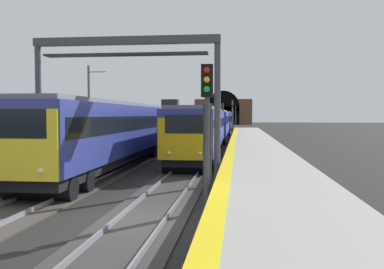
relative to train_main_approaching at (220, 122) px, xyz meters
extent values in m
plane|color=black|center=(-51.11, 0.00, -2.14)|extent=(320.00, 320.00, 0.00)
cube|color=#9E9B93|center=(-51.11, -4.00, -1.59)|extent=(112.00, 3.81, 1.10)
cube|color=yellow|center=(-51.11, -2.35, -1.04)|extent=(112.00, 0.50, 0.01)
cube|color=#383533|center=(-51.11, 0.00, -2.11)|extent=(160.00, 2.66, 0.06)
cube|color=gray|center=(-51.11, 0.72, -2.00)|extent=(160.00, 0.07, 0.15)
cube|color=gray|center=(-51.11, -0.72, -2.00)|extent=(160.00, 0.07, 0.15)
cube|color=gray|center=(-51.11, 3.83, -2.00)|extent=(160.00, 0.07, 0.15)
cube|color=navy|center=(-31.76, 0.00, 0.07)|extent=(20.77, 3.09, 2.63)
cube|color=black|center=(-31.76, 0.00, 0.41)|extent=(19.94, 3.11, 0.84)
cube|color=slate|center=(-31.76, 0.00, 1.48)|extent=(20.15, 2.65, 0.20)
cube|color=black|center=(-31.76, 0.00, -1.42)|extent=(20.35, 2.74, 0.47)
cylinder|color=black|center=(-41.06, -0.09, -1.72)|extent=(0.87, 2.67, 0.84)
cylinder|color=black|center=(-39.26, -0.07, -1.72)|extent=(0.87, 2.67, 0.84)
cylinder|color=black|center=(-24.26, 0.07, -1.72)|extent=(0.87, 2.67, 0.84)
cylinder|color=black|center=(-22.46, 0.09, -1.72)|extent=(0.87, 2.67, 0.84)
cube|color=#E5B20F|center=(-42.17, -0.10, -0.16)|extent=(0.15, 2.77, 2.16)
cube|color=black|center=(-42.22, -0.10, 0.59)|extent=(0.06, 2.02, 0.95)
sphere|color=#F2EACC|center=(-42.23, -0.90, -0.89)|extent=(0.20, 0.20, 0.20)
sphere|color=#F2EACC|center=(-42.24, 0.69, -0.89)|extent=(0.20, 0.20, 0.20)
cube|color=navy|center=(-10.53, 0.00, 0.07)|extent=(20.77, 3.09, 2.63)
cube|color=black|center=(-10.53, 0.00, 0.47)|extent=(19.94, 3.11, 0.80)
cube|color=slate|center=(-10.53, 0.00, 1.48)|extent=(20.15, 2.65, 0.20)
cube|color=black|center=(-10.53, 0.00, -1.42)|extent=(20.35, 2.74, 0.47)
cylinder|color=black|center=(-19.76, -0.09, -1.72)|extent=(0.87, 2.67, 0.84)
cylinder|color=black|center=(-17.96, -0.07, -1.72)|extent=(0.87, 2.67, 0.84)
cylinder|color=black|center=(-3.09, 0.07, -1.72)|extent=(0.87, 2.67, 0.84)
cylinder|color=black|center=(-1.29, 0.09, -1.72)|extent=(0.87, 2.67, 0.84)
cube|color=navy|center=(10.71, 0.00, 0.07)|extent=(20.77, 3.09, 2.63)
cube|color=black|center=(10.71, 0.00, 0.39)|extent=(19.94, 3.11, 0.85)
cube|color=slate|center=(10.71, 0.00, 1.48)|extent=(20.15, 2.65, 0.20)
cube|color=black|center=(10.71, 0.00, -1.42)|extent=(20.35, 2.74, 0.47)
cylinder|color=black|center=(1.68, -0.09, -1.72)|extent=(0.87, 2.67, 0.84)
cylinder|color=black|center=(3.48, -0.07, -1.72)|extent=(0.87, 2.67, 0.84)
cylinder|color=black|center=(17.94, 0.07, -1.72)|extent=(0.87, 2.67, 0.84)
cylinder|color=black|center=(19.74, 0.09, -1.72)|extent=(0.87, 2.67, 0.84)
cube|color=navy|center=(31.95, 0.00, 0.07)|extent=(20.77, 3.09, 2.63)
cube|color=black|center=(31.95, 0.00, 0.51)|extent=(19.94, 3.11, 0.80)
cube|color=slate|center=(31.95, 0.00, 1.48)|extent=(20.15, 2.65, 0.20)
cube|color=black|center=(31.95, 0.00, -1.42)|extent=(20.35, 2.74, 0.47)
cylinder|color=black|center=(22.99, -0.09, -1.72)|extent=(0.87, 2.67, 0.84)
cylinder|color=black|center=(24.79, -0.07, -1.72)|extent=(0.87, 2.67, 0.84)
cylinder|color=black|center=(39.11, 0.07, -1.72)|extent=(0.87, 2.67, 0.84)
cylinder|color=black|center=(40.91, 0.09, -1.72)|extent=(0.87, 2.67, 0.84)
cube|color=black|center=(-10.53, 0.00, 2.03)|extent=(1.32, 1.75, 0.90)
cube|color=navy|center=(-39.84, 4.54, 0.23)|extent=(20.30, 3.03, 2.75)
cube|color=black|center=(-39.84, 4.54, 0.59)|extent=(19.49, 3.05, 0.81)
cube|color=slate|center=(-39.84, 4.54, 1.71)|extent=(19.68, 2.59, 0.20)
cube|color=black|center=(-39.84, 4.54, -1.34)|extent=(19.89, 2.68, 0.52)
cylinder|color=black|center=(-48.56, 4.48, -1.67)|extent=(0.96, 2.65, 0.94)
cylinder|color=black|center=(-46.76, 4.49, -1.67)|extent=(0.96, 2.65, 0.94)
cylinder|color=black|center=(-32.92, 4.60, -1.67)|extent=(0.96, 2.65, 0.94)
cylinder|color=black|center=(-31.12, 4.61, -1.67)|extent=(0.96, 2.65, 0.94)
cube|color=yellow|center=(-50.01, 4.46, 0.07)|extent=(0.14, 2.75, 2.43)
cube|color=black|center=(-50.06, 4.46, 0.78)|extent=(0.06, 2.01, 0.99)
sphere|color=#F2EACC|center=(-50.07, 3.68, -0.80)|extent=(0.20, 0.20, 0.20)
cube|color=navy|center=(-18.92, 4.54, 0.23)|extent=(20.30, 3.03, 2.75)
cube|color=black|center=(-18.92, 4.54, 0.57)|extent=(19.49, 3.05, 0.80)
cube|color=slate|center=(-18.92, 4.54, 1.71)|extent=(19.68, 2.59, 0.20)
cube|color=black|center=(-18.92, 4.54, -1.34)|extent=(19.89, 2.68, 0.52)
cylinder|color=black|center=(-27.72, 4.47, -1.67)|extent=(0.96, 2.65, 0.94)
cylinder|color=black|center=(-25.92, 4.49, -1.67)|extent=(0.96, 2.65, 0.94)
cylinder|color=black|center=(-11.92, 4.60, -1.67)|extent=(0.96, 2.65, 0.94)
cylinder|color=black|center=(-10.12, 4.61, -1.67)|extent=(0.96, 2.65, 0.94)
cube|color=navy|center=(2.00, 4.54, 0.23)|extent=(20.30, 3.03, 2.75)
cube|color=black|center=(2.00, 4.54, 0.67)|extent=(19.49, 3.05, 0.83)
cube|color=slate|center=(2.00, 4.54, 1.71)|extent=(19.68, 2.59, 0.20)
cube|color=black|center=(2.00, 4.54, -1.34)|extent=(19.89, 2.68, 0.52)
cylinder|color=black|center=(-6.79, 4.48, -1.67)|extent=(0.96, 2.65, 0.94)
cylinder|color=black|center=(-4.99, 4.49, -1.67)|extent=(0.96, 2.65, 0.94)
cylinder|color=black|center=(8.99, 4.60, -1.67)|extent=(0.96, 2.65, 0.94)
cylinder|color=black|center=(10.79, 4.61, -1.67)|extent=(0.96, 2.65, 0.94)
cube|color=black|center=(-18.92, 4.54, 2.26)|extent=(1.31, 1.73, 0.90)
cylinder|color=#38383D|center=(-49.85, -1.84, -0.25)|extent=(0.16, 0.16, 3.78)
cube|color=black|center=(-49.85, -1.84, 2.16)|extent=(0.20, 0.38, 1.05)
cube|color=#38383D|center=(-49.71, -1.84, -0.25)|extent=(0.04, 0.28, 3.40)
sphere|color=red|center=(-49.98, -1.84, 2.49)|extent=(0.20, 0.20, 0.20)
sphere|color=yellow|center=(-49.98, -1.84, 2.19)|extent=(0.20, 0.20, 0.20)
sphere|color=green|center=(-49.98, -1.84, 1.89)|extent=(0.20, 0.20, 0.20)
cylinder|color=#4C4C54|center=(-0.91, -1.84, 0.06)|extent=(0.16, 0.16, 4.40)
cube|color=black|center=(-0.91, -1.84, 2.79)|extent=(0.20, 0.38, 1.05)
cube|color=#4C4C54|center=(-0.77, -1.84, 0.06)|extent=(0.04, 0.28, 3.96)
sphere|color=red|center=(-1.04, -1.84, 3.12)|extent=(0.20, 0.20, 0.20)
sphere|color=yellow|center=(-1.04, -1.84, 2.82)|extent=(0.20, 0.20, 0.20)
sphere|color=green|center=(-1.04, -1.84, 2.52)|extent=(0.20, 0.20, 0.20)
cylinder|color=#4C4C54|center=(51.70, -1.84, 0.07)|extent=(0.16, 0.16, 4.42)
cube|color=black|center=(51.70, -1.84, 2.81)|extent=(0.20, 0.38, 1.05)
cube|color=#4C4C54|center=(51.84, -1.84, 0.07)|extent=(0.04, 0.28, 3.98)
sphere|color=red|center=(51.57, -1.84, 3.13)|extent=(0.20, 0.20, 0.20)
sphere|color=yellow|center=(51.57, -1.84, 2.83)|extent=(0.20, 0.20, 0.20)
sphere|color=green|center=(51.57, -1.84, 2.53)|extent=(0.20, 0.20, 0.20)
cylinder|color=#3F3F47|center=(-44.66, 6.44, 1.06)|extent=(0.28, 0.28, 6.39)
cylinder|color=#3F3F47|center=(-44.66, -1.90, 1.06)|extent=(0.28, 0.28, 6.39)
cube|color=#3F3F47|center=(-44.66, 2.27, 4.42)|extent=(0.36, 8.62, 0.35)
cube|color=#2D2D33|center=(-44.66, 2.27, 3.80)|extent=(0.70, 7.51, 0.08)
cube|color=brown|center=(70.55, 2.27, 1.93)|extent=(2.08, 18.35, 8.14)
cube|color=black|center=(69.46, 2.27, 0.71)|extent=(0.12, 10.28, 5.70)
cylinder|color=black|center=(69.46, 2.27, 3.56)|extent=(0.12, 10.28, 10.28)
cylinder|color=#595B60|center=(-26.31, 10.85, 1.72)|extent=(0.22, 0.22, 7.71)
cylinder|color=#595B60|center=(-26.31, 10.04, 4.97)|extent=(0.08, 1.62, 0.08)
camera|label=1|loc=(-63.13, -2.87, 1.09)|focal=38.88mm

